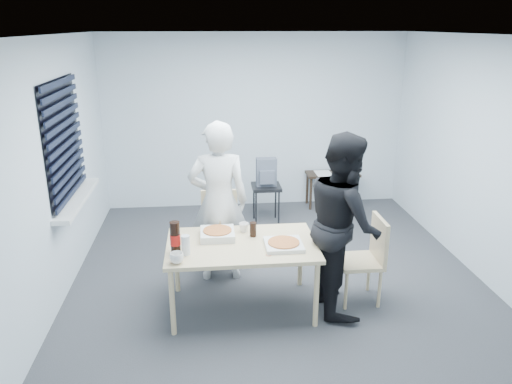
{
  "coord_description": "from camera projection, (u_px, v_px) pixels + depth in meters",
  "views": [
    {
      "loc": [
        -0.74,
        -4.9,
        2.69
      ],
      "look_at": [
        -0.23,
        0.1,
        1.0
      ],
      "focal_mm": 35.0,
      "sensor_mm": 36.0,
      "label": 1
    }
  ],
  "objects": [
    {
      "name": "room",
      "position": [
        68.0,
        150.0,
        5.26
      ],
      "size": [
        5.0,
        5.0,
        5.0
      ],
      "color": "#323237",
      "rests_on": "ground"
    },
    {
      "name": "dining_table",
      "position": [
        242.0,
        249.0,
        4.81
      ],
      "size": [
        1.44,
        0.91,
        0.7
      ],
      "color": "#D4AE8C",
      "rests_on": "ground"
    },
    {
      "name": "chair_far",
      "position": [
        220.0,
        224.0,
        5.75
      ],
      "size": [
        0.42,
        0.42,
        0.89
      ],
      "color": "#D4AE8C",
      "rests_on": "ground"
    },
    {
      "name": "chair_right",
      "position": [
        368.0,
        254.0,
        5.0
      ],
      "size": [
        0.42,
        0.42,
        0.89
      ],
      "color": "#D4AE8C",
      "rests_on": "ground"
    },
    {
      "name": "person_white",
      "position": [
        219.0,
        202.0,
        5.34
      ],
      "size": [
        0.65,
        0.42,
        1.77
      ],
      "primitive_type": "imported",
      "rotation": [
        0.0,
        0.0,
        3.14
      ],
      "color": "silver",
      "rests_on": "ground"
    },
    {
      "name": "person_black",
      "position": [
        343.0,
        223.0,
        4.78
      ],
      "size": [
        0.47,
        0.86,
        1.77
      ],
      "primitive_type": "imported",
      "rotation": [
        0.0,
        0.0,
        1.57
      ],
      "color": "black",
      "rests_on": "ground"
    },
    {
      "name": "side_table",
      "position": [
        332.0,
        178.0,
        7.67
      ],
      "size": [
        0.8,
        0.36,
        0.53
      ],
      "color": "#302216",
      "rests_on": "ground"
    },
    {
      "name": "stool",
      "position": [
        266.0,
        193.0,
        7.02
      ],
      "size": [
        0.4,
        0.4,
        0.55
      ],
      "color": "black",
      "rests_on": "ground"
    },
    {
      "name": "backpack",
      "position": [
        266.0,
        173.0,
        6.91
      ],
      "size": [
        0.28,
        0.2,
        0.39
      ],
      "rotation": [
        0.0,
        0.0,
        -0.26
      ],
      "color": "slate",
      "rests_on": "stool"
    },
    {
      "name": "pizza_box_a",
      "position": [
        217.0,
        234.0,
        4.91
      ],
      "size": [
        0.33,
        0.33,
        0.08
      ],
      "rotation": [
        0.0,
        0.0,
        -0.14
      ],
      "color": "silver",
      "rests_on": "dining_table"
    },
    {
      "name": "pizza_box_b",
      "position": [
        284.0,
        244.0,
        4.71
      ],
      "size": [
        0.35,
        0.35,
        0.05
      ],
      "rotation": [
        0.0,
        0.0,
        0.36
      ],
      "color": "silver",
      "rests_on": "dining_table"
    },
    {
      "name": "mug_a",
      "position": [
        177.0,
        258.0,
        4.38
      ],
      "size": [
        0.17,
        0.17,
        0.1
      ],
      "primitive_type": "imported",
      "rotation": [
        0.0,
        0.0,
        0.52
      ],
      "color": "white",
      "rests_on": "dining_table"
    },
    {
      "name": "mug_b",
      "position": [
        244.0,
        227.0,
        5.04
      ],
      "size": [
        0.1,
        0.1,
        0.09
      ],
      "primitive_type": "imported",
      "color": "white",
      "rests_on": "dining_table"
    },
    {
      "name": "cola_glass",
      "position": [
        253.0,
        229.0,
        4.92
      ],
      "size": [
        0.08,
        0.08,
        0.15
      ],
      "primitive_type": "cylinder",
      "rotation": [
        0.0,
        0.0,
        -0.18
      ],
      "color": "black",
      "rests_on": "dining_table"
    },
    {
      "name": "soda_bottle",
      "position": [
        175.0,
        238.0,
        4.54
      ],
      "size": [
        0.1,
        0.1,
        0.31
      ],
      "rotation": [
        0.0,
        0.0,
        -0.01
      ],
      "color": "black",
      "rests_on": "dining_table"
    },
    {
      "name": "plastic_cups",
      "position": [
        186.0,
        245.0,
        4.53
      ],
      "size": [
        0.1,
        0.1,
        0.19
      ],
      "primitive_type": "cylinder",
      "rotation": [
        0.0,
        0.0,
        -0.38
      ],
      "color": "silver",
      "rests_on": "dining_table"
    },
    {
      "name": "rubber_band",
      "position": [
        269.0,
        255.0,
        4.54
      ],
      "size": [
        0.06,
        0.06,
        0.0
      ],
      "primitive_type": "torus",
      "rotation": [
        0.0,
        0.0,
        -0.12
      ],
      "color": "red",
      "rests_on": "dining_table"
    },
    {
      "name": "papers",
      "position": [
        323.0,
        173.0,
        7.61
      ],
      "size": [
        0.35,
        0.4,
        0.01
      ],
      "primitive_type": "cube",
      "rotation": [
        0.0,
        0.0,
        -0.42
      ],
      "color": "white",
      "rests_on": "side_table"
    },
    {
      "name": "black_box",
      "position": [
        347.0,
        171.0,
        7.66
      ],
      "size": [
        0.15,
        0.12,
        0.05
      ],
      "primitive_type": "cube",
      "rotation": [
        0.0,
        0.0,
        0.27
      ],
      "color": "black",
      "rests_on": "side_table"
    }
  ]
}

